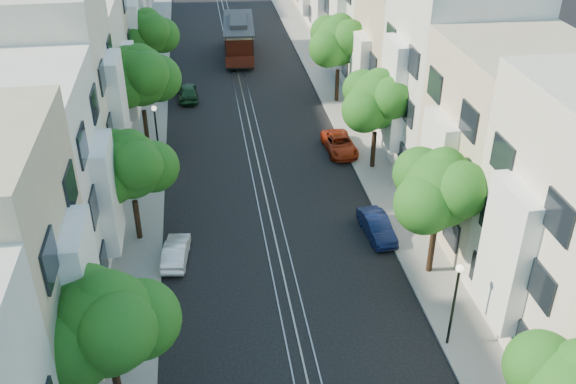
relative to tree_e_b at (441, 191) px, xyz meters
name	(u,v)px	position (x,y,z in m)	size (l,w,h in m)	color
ground	(249,123)	(-7.26, 19.02, -4.73)	(200.00, 200.00, 0.00)	black
sidewalk_east	(345,116)	(-0.01, 19.02, -4.67)	(2.50, 80.00, 0.12)	gray
sidewalk_west	(149,128)	(-14.51, 19.02, -4.67)	(2.50, 80.00, 0.12)	gray
rail_left	(242,123)	(-7.81, 19.02, -4.72)	(0.06, 80.00, 0.02)	gray
rail_slot	(249,123)	(-7.26, 19.02, -4.72)	(0.06, 80.00, 0.02)	gray
rail_right	(257,122)	(-6.71, 19.02, -4.72)	(0.06, 80.00, 0.02)	gray
lane_line	(249,123)	(-7.26, 19.02, -4.73)	(0.08, 80.00, 0.01)	tan
townhouses_east	(412,48)	(4.61, 18.94, 0.45)	(7.75, 72.00, 12.00)	beige
townhouses_west	(71,65)	(-19.13, 18.94, 0.35)	(7.75, 72.00, 11.76)	silver
tree_e_b	(441,191)	(0.00, 0.00, 0.00)	(4.93, 4.08, 6.68)	black
tree_e_c	(378,101)	(0.00, 11.00, -0.13)	(4.84, 3.99, 6.52)	black
tree_e_d	(340,42)	(0.00, 22.00, 0.13)	(5.01, 4.16, 6.85)	black
tree_w_a	(108,325)	(-14.40, -7.00, 0.00)	(4.93, 4.08, 6.68)	black
tree_w_b	(131,167)	(-14.40, 5.00, -0.34)	(4.72, 3.87, 6.27)	black
tree_w_c	(141,77)	(-14.40, 16.00, 0.34)	(5.13, 4.28, 7.09)	black
tree_w_d	(148,34)	(-14.40, 27.00, -0.13)	(4.84, 3.99, 6.52)	black
lamp_east	(456,293)	(-0.96, -4.98, -1.89)	(0.32, 0.32, 4.16)	black
lamp_west	(156,127)	(-13.56, 13.02, -1.89)	(0.32, 0.32, 4.16)	black
cable_car	(239,36)	(-6.76, 33.95, -2.76)	(3.27, 8.81, 3.33)	black
parked_car_e_mid	(377,226)	(-1.81, 3.52, -4.16)	(1.22, 3.50, 1.15)	#0B1539
parked_car_e_far	(340,144)	(-1.66, 13.56, -4.17)	(1.87, 4.06, 1.13)	maroon
parked_car_w_mid	(176,252)	(-12.50, 2.83, -4.19)	(1.14, 3.28, 1.08)	silver
parked_car_w_far	(188,92)	(-11.66, 24.26, -4.09)	(1.52, 3.78, 1.29)	#16371B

